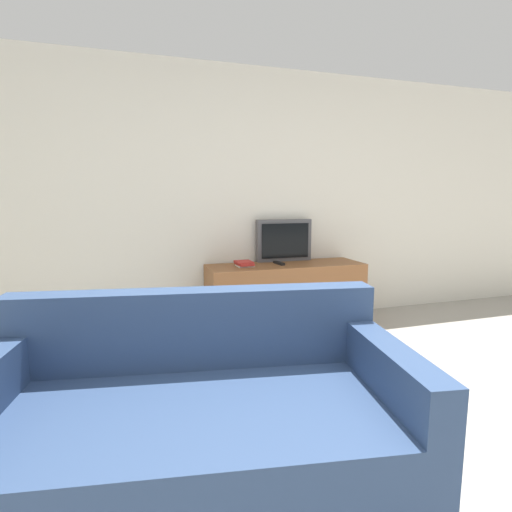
{
  "coord_description": "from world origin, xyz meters",
  "views": [
    {
      "loc": [
        -1.11,
        -0.95,
        1.31
      ],
      "look_at": [
        -0.05,
        2.37,
        0.8
      ],
      "focal_mm": 28.0,
      "sensor_mm": 36.0,
      "label": 1
    }
  ],
  "objects": [
    {
      "name": "book_stack",
      "position": [
        -0.06,
        2.73,
        0.67
      ],
      "size": [
        0.17,
        0.2,
        0.05
      ],
      "color": "silver",
      "rests_on": "tv_stand"
    },
    {
      "name": "couch",
      "position": [
        -0.86,
        0.67,
        0.29
      ],
      "size": [
        1.96,
        1.2,
        0.85
      ],
      "rotation": [
        0.0,
        0.0,
        -0.16
      ],
      "color": "navy",
      "rests_on": "ground_plane"
    },
    {
      "name": "tv_stand",
      "position": [
        0.38,
        2.73,
        0.32
      ],
      "size": [
        1.59,
        0.5,
        0.64
      ],
      "color": "brown",
      "rests_on": "ground_plane"
    },
    {
      "name": "remote_on_stand",
      "position": [
        0.31,
        2.75,
        0.66
      ],
      "size": [
        0.07,
        0.18,
        0.02
      ],
      "rotation": [
        0.0,
        0.0,
        0.13
      ],
      "color": "black",
      "rests_on": "tv_stand"
    },
    {
      "name": "wall_back",
      "position": [
        0.0,
        3.03,
        1.3
      ],
      "size": [
        9.0,
        0.06,
        2.6
      ],
      "color": "silver",
      "rests_on": "ground_plane"
    },
    {
      "name": "television",
      "position": [
        0.44,
        2.94,
        0.86
      ],
      "size": [
        0.6,
        0.09,
        0.44
      ],
      "color": "#4C4C51",
      "rests_on": "tv_stand"
    }
  ]
}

